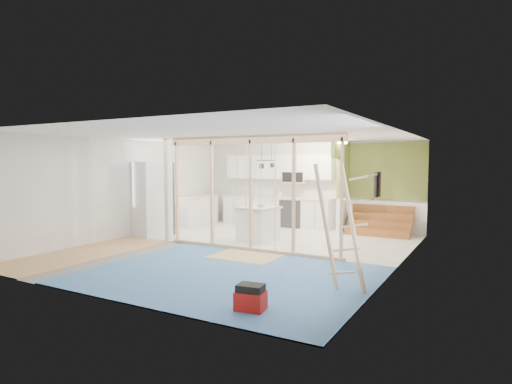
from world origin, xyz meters
The scene contains 17 objects.
room centered at (0.00, 0.00, 1.30)m, with size 7.01×8.01×2.61m.
floor_overlays centered at (0.07, 0.06, 0.01)m, with size 7.00×8.00×0.03m.
stud_frame centered at (-0.24, 0.00, 1.59)m, with size 4.66×0.14×2.60m.
base_cabinets centered at (-1.61, 3.36, 0.47)m, with size 4.45×2.24×0.93m.
upper_cabinets centered at (-0.84, 3.82, 1.82)m, with size 3.60×0.41×0.85m.
green_partition centered at (2.04, 3.66, 0.94)m, with size 2.25×1.51×2.60m.
pot_rack centered at (-0.31, 1.89, 2.00)m, with size 0.52×0.52×0.72m.
sheathing_panel centered at (3.48, -2.00, 1.30)m, with size 0.02×4.00×2.60m, color tan.
electrical_panel centered at (3.43, -1.40, 1.65)m, with size 0.04×0.30×0.40m, color #333338.
ceiling_light centered at (1.40, 3.00, 2.54)m, with size 0.32×0.32×0.08m, color #FFEABF.
fridge centered at (-3.10, 0.45, 1.01)m, with size 1.05×1.02×2.01m.
island centered at (-0.12, 1.10, 0.44)m, with size 1.03×1.03×0.89m.
bowl centered at (-0.10, 1.22, 0.91)m, with size 0.23×0.23×0.06m, color silver.
soap_bottle_a centered at (-2.50, 3.66, 1.09)m, with size 0.12×0.13×0.32m, color #ADAFC0.
soap_bottle_b centered at (-0.78, 3.70, 1.03)m, with size 0.09×0.10×0.21m, color white.
toolbox centered at (2.24, -3.38, 0.18)m, with size 0.43×0.34×0.37m.
ladder centered at (3.01, -1.84, 1.01)m, with size 1.06×0.13×1.97m.
Camera 1 is at (5.05, -8.25, 2.00)m, focal length 30.00 mm.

